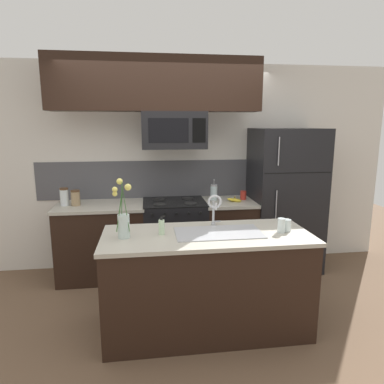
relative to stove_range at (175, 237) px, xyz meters
The scene contains 21 objects.
ground_plane 1.01m from the stove_range, 90.00° to the right, with size 10.00×10.00×0.00m, color brown.
rear_partition 0.97m from the stove_range, 51.72° to the left, with size 5.20×0.10×2.60m, color silver.
splash_band 0.76m from the stove_range, 90.00° to the left, with size 3.39×0.01×0.48m, color #4C4C51.
back_counter_left 0.89m from the stove_range, behind, with size 1.04×0.65×0.91m.
back_counter_right 0.69m from the stove_range, ahead, with size 0.64×0.65×0.91m.
stove_range is the anchor object (origin of this frame).
microwave 1.32m from the stove_range, 89.84° to the right, with size 0.74×0.40×0.42m.
upper_cabinet_band 1.84m from the stove_range, 165.94° to the right, with size 2.38×0.34×0.60m, color black.
refrigerator 1.48m from the stove_range, ahead, with size 0.85×0.74×1.80m.
storage_jar_tall 1.40m from the stove_range, behind, with size 0.10×0.10×0.21m.
storage_jar_medium 1.28m from the stove_range, behind, with size 0.10×0.10×0.18m.
banana_bunch 0.88m from the stove_range, ahead, with size 0.19×0.12×0.08m.
french_press 0.75m from the stove_range, ahead, with size 0.09×0.09×0.27m.
coffee_tin 1.02m from the stove_range, ahead, with size 0.08×0.08×0.11m, color #B22D23.
island_counter 1.26m from the stove_range, 81.80° to the right, with size 1.82×0.76×0.91m.
kitchen_sink 1.34m from the stove_range, 77.17° to the right, with size 0.76×0.40×0.16m.
sink_faucet 1.27m from the stove_range, 74.80° to the right, with size 0.14×0.14×0.31m.
dish_soap_bottle 1.34m from the stove_range, 99.88° to the right, with size 0.06×0.05×0.16m.
drinking_glass 1.63m from the stove_range, 57.40° to the right, with size 0.07×0.07×0.13m.
spare_glass 1.64m from the stove_range, 54.85° to the right, with size 0.08×0.08×0.11m.
flower_vase 1.50m from the stove_range, 112.77° to the right, with size 0.16×0.12×0.50m.
Camera 1 is at (-0.33, -3.17, 1.85)m, focal length 32.00 mm.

